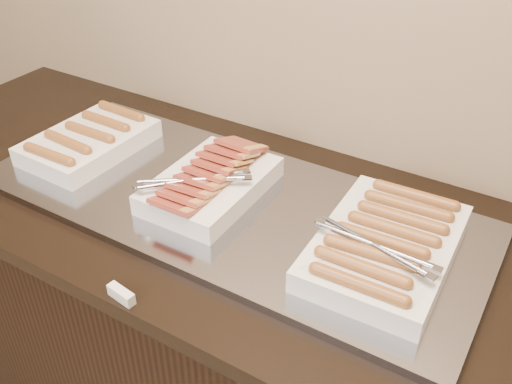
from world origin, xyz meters
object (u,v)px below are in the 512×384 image
at_px(dish_right, 385,245).
at_px(dish_center, 210,182).
at_px(counter, 226,332).
at_px(dish_left, 89,141).
at_px(warming_tray, 228,203).

bearing_deg(dish_right, dish_center, 178.32).
xyz_separation_m(counter, dish_center, (-0.03, -0.00, 0.50)).
height_order(dish_left, dish_right, dish_right).
height_order(counter, dish_right, dish_right).
xyz_separation_m(warming_tray, dish_left, (-0.44, 0.00, 0.04)).
xyz_separation_m(warming_tray, dish_right, (0.39, -0.00, 0.04)).
bearing_deg(dish_left, warming_tray, 1.48).
relative_size(warming_tray, dish_center, 3.47).
height_order(warming_tray, dish_center, dish_center).
height_order(counter, warming_tray, warming_tray).
distance_m(counter, dish_right, 0.64).
height_order(counter, dish_center, dish_center).
bearing_deg(dish_center, dish_right, -0.50).
bearing_deg(dish_center, counter, 9.23).
relative_size(dish_center, dish_right, 0.88).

